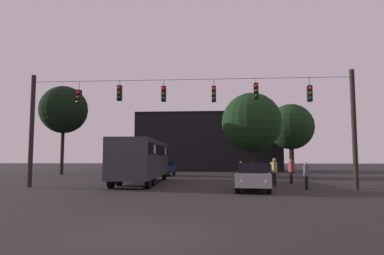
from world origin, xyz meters
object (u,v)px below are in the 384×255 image
at_px(pedestrian_trailing, 306,173).
at_px(pedestrian_far_side, 241,171).
at_px(city_bus, 143,157).
at_px(tree_right_far, 291,127).
at_px(pedestrian_crossing_left, 272,172).
at_px(pedestrian_crossing_center, 291,170).
at_px(pedestrian_crossing_right, 306,174).
at_px(car_far_left, 164,168).
at_px(tree_left_silhouette, 64,110).
at_px(car_near_right, 253,176).
at_px(pedestrian_near_bus, 274,170).
at_px(tree_behind_building, 252,122).

xyz_separation_m(pedestrian_trailing, pedestrian_far_side, (-3.89, 2.22, 0.02)).
relative_size(city_bus, tree_right_far, 1.32).
bearing_deg(pedestrian_trailing, pedestrian_crossing_left, 137.54).
height_order(pedestrian_crossing_center, pedestrian_crossing_right, pedestrian_crossing_center).
bearing_deg(car_far_left, tree_right_far, 27.57).
height_order(car_far_left, pedestrian_crossing_right, pedestrian_crossing_right).
bearing_deg(city_bus, pedestrian_crossing_center, 2.22).
xyz_separation_m(tree_left_silhouette, tree_right_far, (26.05, 5.69, -1.56)).
relative_size(city_bus, pedestrian_crossing_right, 7.13).
xyz_separation_m(car_near_right, tree_left_silhouette, (-18.98, 17.22, 6.36)).
xyz_separation_m(car_far_left, pedestrian_crossing_left, (9.11, -10.99, 0.06)).
height_order(city_bus, tree_left_silhouette, tree_left_silhouette).
xyz_separation_m(city_bus, pedestrian_near_bus, (8.98, -2.09, -0.84)).
relative_size(pedestrian_crossing_center, tree_left_silhouette, 0.17).
bearing_deg(pedestrian_crossing_center, pedestrian_crossing_left, -144.70).
height_order(pedestrian_near_bus, tree_right_far, tree_right_far).
bearing_deg(car_far_left, pedestrian_trailing, -49.17).
height_order(pedestrian_crossing_left, tree_right_far, tree_right_far).
bearing_deg(pedestrian_trailing, car_far_left, 130.83).
bearing_deg(city_bus, pedestrian_far_side, -1.24).
bearing_deg(tree_left_silhouette, pedestrian_crossing_center, -27.93).
distance_m(pedestrian_crossing_center, tree_right_far, 18.47).
height_order(pedestrian_crossing_center, tree_left_silhouette, tree_left_silhouette).
height_order(tree_left_silhouette, tree_right_far, tree_left_silhouette).
bearing_deg(pedestrian_crossing_center, pedestrian_far_side, -171.05).
bearing_deg(tree_left_silhouette, pedestrian_near_bus, -34.66).
height_order(city_bus, tree_right_far, tree_right_far).
bearing_deg(pedestrian_far_side, car_near_right, -86.16).
distance_m(pedestrian_crossing_center, pedestrian_far_side, 3.60).
height_order(pedestrian_trailing, tree_right_far, tree_right_far).
distance_m(pedestrian_far_side, tree_right_far, 20.05).
distance_m(pedestrian_crossing_center, tree_left_silhouette, 25.89).
distance_m(car_near_right, tree_behind_building, 16.25).
distance_m(pedestrian_crossing_right, tree_right_far, 22.96).
bearing_deg(pedestrian_near_bus, tree_behind_building, 90.44).
distance_m(car_far_left, pedestrian_near_bus, 15.37).
xyz_separation_m(car_near_right, pedestrian_crossing_left, (1.70, 4.36, 0.06)).
xyz_separation_m(car_far_left, pedestrian_crossing_center, (10.64, -9.91, 0.17)).
distance_m(car_far_left, pedestrian_crossing_left, 14.28).
relative_size(car_far_left, tree_right_far, 0.53).
relative_size(pedestrian_crossing_center, pedestrian_crossing_right, 1.10).
bearing_deg(car_near_right, city_bus, 145.46).
xyz_separation_m(pedestrian_crossing_left, pedestrian_crossing_right, (1.39, -3.56, 0.02)).
xyz_separation_m(pedestrian_crossing_right, tree_left_silhouette, (-22.07, 16.42, 6.28)).
height_order(pedestrian_crossing_left, pedestrian_near_bus, pedestrian_near_bus).
bearing_deg(pedestrian_trailing, tree_left_silhouette, 147.14).
bearing_deg(tree_right_far, car_far_left, -152.43).
bearing_deg(pedestrian_trailing, pedestrian_crossing_center, 96.76).
bearing_deg(pedestrian_near_bus, car_near_right, -119.52).
distance_m(pedestrian_crossing_left, tree_left_silhouette, 25.16).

